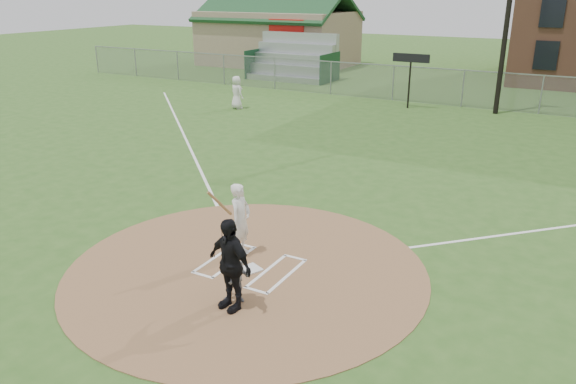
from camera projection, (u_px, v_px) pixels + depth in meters
The scene contains 13 objects.
ground at pixel (247, 270), 13.13m from camera, with size 140.00×140.00×0.00m, color #2F551D.
dirt_circle at pixel (247, 269), 13.13m from camera, with size 8.40×8.40×0.02m, color olive.
home_plate at pixel (250, 269), 13.09m from camera, with size 0.45×0.45×0.03m, color silver.
foul_line_third at pixel (185, 138), 24.62m from camera, with size 0.10×24.00×0.01m, color white.
catcher at pixel (236, 276), 11.57m from camera, with size 0.57×0.44×1.17m, color slate.
umpire at pixel (230, 264), 11.22m from camera, with size 1.15×0.48×1.97m, color black.
ondeck_player at pixel (237, 92), 30.45m from camera, with size 0.86×0.56×1.76m, color silver.
batters_boxes at pixel (250, 266), 13.24m from camera, with size 2.08×1.88×0.01m.
batter_at_plate at pixel (240, 220), 13.53m from camera, with size 0.73×1.01×1.84m.
outfield_fence at pixel (463, 88), 30.89m from camera, with size 56.08×0.08×2.03m.
bleachers at pixel (292, 57), 40.05m from camera, with size 6.08×3.20×3.20m.
clubhouse at pixel (278, 36), 47.63m from camera, with size 12.20×8.71×6.23m.
scoreboard_sign at pixel (411, 64), 30.08m from camera, with size 2.00×0.10×2.93m.
Camera 1 is at (6.50, -9.80, 6.20)m, focal length 35.00 mm.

